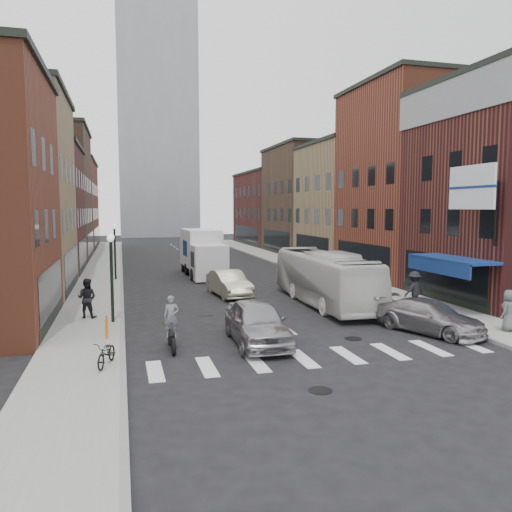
{
  "coord_description": "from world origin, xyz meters",
  "views": [
    {
      "loc": [
        -6.95,
        -18.99,
        5.27
      ],
      "look_at": [
        0.02,
        6.7,
        2.69
      ],
      "focal_mm": 35.0,
      "sensor_mm": 36.0,
      "label": 1
    }
  ],
  "objects_px": {
    "streetlamp_near": "(111,261)",
    "transit_bus": "(325,278)",
    "bike_rack": "(107,327)",
    "ped_left_solo": "(87,298)",
    "sedan_left_near": "(257,322)",
    "curb_car": "(430,317)",
    "parked_bicycle": "(107,353)",
    "ped_right_a": "(414,290)",
    "sedan_left_far": "(229,284)",
    "ped_right_c": "(509,310)",
    "billboard_sign": "(473,189)",
    "box_truck": "(203,253)",
    "motorcycle_rider": "(172,325)",
    "streetlamp_far": "(115,241)"
  },
  "relations": [
    {
      "from": "billboard_sign",
      "to": "box_truck",
      "type": "relative_size",
      "value": 0.45
    },
    {
      "from": "billboard_sign",
      "to": "ped_left_solo",
      "type": "distance_m",
      "value": 18.48
    },
    {
      "from": "streetlamp_near",
      "to": "curb_car",
      "type": "distance_m",
      "value": 14.04
    },
    {
      "from": "streetlamp_near",
      "to": "ped_right_a",
      "type": "xyz_separation_m",
      "value": [
        14.9,
        -0.74,
        -1.82
      ]
    },
    {
      "from": "streetlamp_far",
      "to": "curb_car",
      "type": "distance_m",
      "value": 23.05
    },
    {
      "from": "billboard_sign",
      "to": "box_truck",
      "type": "bearing_deg",
      "value": 116.84
    },
    {
      "from": "billboard_sign",
      "to": "curb_car",
      "type": "xyz_separation_m",
      "value": [
        -3.03,
        -1.44,
        -5.44
      ]
    },
    {
      "from": "motorcycle_rider",
      "to": "ped_right_c",
      "type": "xyz_separation_m",
      "value": [
        13.79,
        -1.33,
        0.06
      ]
    },
    {
      "from": "curb_car",
      "to": "sedan_left_near",
      "type": "bearing_deg",
      "value": 155.11
    },
    {
      "from": "sedan_left_near",
      "to": "curb_car",
      "type": "relative_size",
      "value": 1.04
    },
    {
      "from": "streetlamp_far",
      "to": "sedan_left_far",
      "type": "distance_m",
      "value": 10.73
    },
    {
      "from": "streetlamp_near",
      "to": "motorcycle_rider",
      "type": "distance_m",
      "value": 5.56
    },
    {
      "from": "transit_bus",
      "to": "ped_left_solo",
      "type": "xyz_separation_m",
      "value": [
        -12.29,
        -0.86,
        -0.38
      ]
    },
    {
      "from": "bike_rack",
      "to": "parked_bicycle",
      "type": "xyz_separation_m",
      "value": [
        0.1,
        -3.76,
        0.01
      ]
    },
    {
      "from": "ped_right_a",
      "to": "streetlamp_near",
      "type": "bearing_deg",
      "value": -16.82
    },
    {
      "from": "motorcycle_rider",
      "to": "parked_bicycle",
      "type": "distance_m",
      "value": 2.88
    },
    {
      "from": "streetlamp_far",
      "to": "ped_right_c",
      "type": "bearing_deg",
      "value": -51.51
    },
    {
      "from": "billboard_sign",
      "to": "streetlamp_near",
      "type": "distance_m",
      "value": 16.68
    },
    {
      "from": "billboard_sign",
      "to": "box_truck",
      "type": "distance_m",
      "value": 21.38
    },
    {
      "from": "billboard_sign",
      "to": "bike_rack",
      "type": "distance_m",
      "value": 17.14
    },
    {
      "from": "motorcycle_rider",
      "to": "parked_bicycle",
      "type": "height_order",
      "value": "motorcycle_rider"
    },
    {
      "from": "box_truck",
      "to": "sedan_left_far",
      "type": "relative_size",
      "value": 1.77
    },
    {
      "from": "streetlamp_near",
      "to": "bike_rack",
      "type": "xyz_separation_m",
      "value": [
        -0.2,
        -2.7,
        -2.36
      ]
    },
    {
      "from": "streetlamp_far",
      "to": "bike_rack",
      "type": "bearing_deg",
      "value": -90.69
    },
    {
      "from": "box_truck",
      "to": "curb_car",
      "type": "xyz_separation_m",
      "value": [
        6.42,
        -20.11,
        -1.07
      ]
    },
    {
      "from": "bike_rack",
      "to": "parked_bicycle",
      "type": "bearing_deg",
      "value": -88.48
    },
    {
      "from": "box_truck",
      "to": "motorcycle_rider",
      "type": "bearing_deg",
      "value": -104.09
    },
    {
      "from": "sedan_left_far",
      "to": "streetlamp_far",
      "type": "bearing_deg",
      "value": 122.84
    },
    {
      "from": "box_truck",
      "to": "ped_right_c",
      "type": "distance_m",
      "value": 23.23
    },
    {
      "from": "curb_car",
      "to": "ped_right_a",
      "type": "relative_size",
      "value": 2.51
    },
    {
      "from": "bike_rack",
      "to": "sedan_left_far",
      "type": "distance_m",
      "value": 10.91
    },
    {
      "from": "streetlamp_far",
      "to": "bike_rack",
      "type": "distance_m",
      "value": 16.87
    },
    {
      "from": "ped_right_a",
      "to": "curb_car",
      "type": "bearing_deg",
      "value": 51.17
    },
    {
      "from": "streetlamp_far",
      "to": "transit_bus",
      "type": "distance_m",
      "value": 16.39
    },
    {
      "from": "streetlamp_far",
      "to": "curb_car",
      "type": "xyz_separation_m",
      "value": [
        12.95,
        -18.94,
        -2.22
      ]
    },
    {
      "from": "streetlamp_near",
      "to": "box_truck",
      "type": "relative_size",
      "value": 0.5
    },
    {
      "from": "bike_rack",
      "to": "ped_left_solo",
      "type": "relative_size",
      "value": 0.43
    },
    {
      "from": "sedan_left_far",
      "to": "ped_right_c",
      "type": "xyz_separation_m",
      "value": [
        9.35,
        -11.88,
        0.25
      ]
    },
    {
      "from": "streetlamp_near",
      "to": "transit_bus",
      "type": "distance_m",
      "value": 11.41
    },
    {
      "from": "parked_bicycle",
      "to": "ped_left_solo",
      "type": "bearing_deg",
      "value": 114.94
    },
    {
      "from": "ped_right_a",
      "to": "sedan_left_far",
      "type": "bearing_deg",
      "value": -52.32
    },
    {
      "from": "bike_rack",
      "to": "ped_right_a",
      "type": "bearing_deg",
      "value": 7.38
    },
    {
      "from": "billboard_sign",
      "to": "ped_right_a",
      "type": "xyz_separation_m",
      "value": [
        -1.09,
        2.76,
        -5.04
      ]
    },
    {
      "from": "bike_rack",
      "to": "sedan_left_near",
      "type": "relative_size",
      "value": 0.16
    },
    {
      "from": "transit_bus",
      "to": "ped_right_a",
      "type": "bearing_deg",
      "value": -34.89
    },
    {
      "from": "billboard_sign",
      "to": "motorcycle_rider",
      "type": "bearing_deg",
      "value": -174.92
    },
    {
      "from": "bike_rack",
      "to": "ped_left_solo",
      "type": "xyz_separation_m",
      "value": [
        -0.96,
        3.89,
        0.53
      ]
    },
    {
      "from": "streetlamp_far",
      "to": "ped_right_a",
      "type": "xyz_separation_m",
      "value": [
        14.9,
        -14.74,
        -1.82
      ]
    },
    {
      "from": "box_truck",
      "to": "ped_right_c",
      "type": "height_order",
      "value": "box_truck"
    },
    {
      "from": "curb_car",
      "to": "ped_right_a",
      "type": "height_order",
      "value": "ped_right_a"
    }
  ]
}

